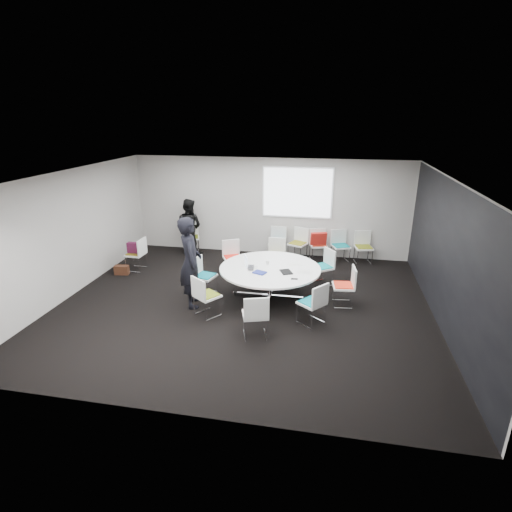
% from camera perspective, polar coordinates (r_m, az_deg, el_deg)
% --- Properties ---
extents(room_shell, '(8.08, 7.08, 2.88)m').
position_cam_1_polar(room_shell, '(8.30, -1.23, 1.73)').
color(room_shell, black).
rests_on(room_shell, ground).
extents(conference_table, '(2.24, 2.24, 0.73)m').
position_cam_1_polar(conference_table, '(8.94, 2.00, -2.79)').
color(conference_table, silver).
rests_on(conference_table, ground).
extents(projection_screen, '(1.90, 0.03, 1.35)m').
position_cam_1_polar(projection_screen, '(11.41, 5.91, 8.97)').
color(projection_screen, white).
rests_on(projection_screen, room_shell).
extents(chair_ring_a, '(0.50, 0.51, 0.88)m').
position_cam_1_polar(chair_ring_a, '(8.91, 12.37, -5.22)').
color(chair_ring_a, silver).
rests_on(chair_ring_a, ground).
extents(chair_ring_b, '(0.63, 0.63, 0.88)m').
position_cam_1_polar(chair_ring_b, '(9.86, 9.41, -2.50)').
color(chair_ring_b, silver).
rests_on(chair_ring_b, ground).
extents(chair_ring_c, '(0.47, 0.46, 0.88)m').
position_cam_1_polar(chair_ring_c, '(10.51, 2.82, -0.83)').
color(chair_ring_c, silver).
rests_on(chair_ring_c, ground).
extents(chair_ring_d, '(0.61, 0.61, 0.88)m').
position_cam_1_polar(chair_ring_d, '(10.37, -3.33, -1.14)').
color(chair_ring_d, silver).
rests_on(chair_ring_d, ground).
extents(chair_ring_e, '(0.54, 0.55, 0.88)m').
position_cam_1_polar(chair_ring_e, '(9.28, -7.33, -3.87)').
color(chair_ring_e, silver).
rests_on(chair_ring_e, ground).
extents(chair_ring_f, '(0.64, 0.63, 0.88)m').
position_cam_1_polar(chair_ring_f, '(8.33, -7.01, -6.71)').
color(chair_ring_f, silver).
rests_on(chair_ring_f, ground).
extents(chair_ring_g, '(0.57, 0.57, 0.88)m').
position_cam_1_polar(chair_ring_g, '(7.54, -0.10, -9.55)').
color(chair_ring_g, silver).
rests_on(chair_ring_g, ground).
extents(chair_ring_h, '(0.64, 0.64, 0.88)m').
position_cam_1_polar(chair_ring_h, '(8.05, 7.98, -7.75)').
color(chair_ring_h, silver).
rests_on(chair_ring_h, ground).
extents(chair_back_a, '(0.48, 0.46, 0.88)m').
position_cam_1_polar(chair_back_a, '(11.56, 3.04, 1.11)').
color(chair_back_a, silver).
rests_on(chair_back_a, ground).
extents(chair_back_b, '(0.60, 0.59, 0.88)m').
position_cam_1_polar(chair_back_b, '(11.52, 5.99, 0.96)').
color(chair_back_b, silver).
rests_on(chair_back_b, ground).
extents(chair_back_c, '(0.55, 0.54, 0.88)m').
position_cam_1_polar(chair_back_c, '(11.49, 8.85, 0.76)').
color(chair_back_c, silver).
rests_on(chair_back_c, ground).
extents(chair_back_d, '(0.59, 0.58, 0.88)m').
position_cam_1_polar(chair_back_d, '(11.50, 11.93, 0.58)').
color(chair_back_d, silver).
rests_on(chair_back_d, ground).
extents(chair_back_e, '(0.54, 0.53, 0.88)m').
position_cam_1_polar(chair_back_e, '(11.53, 15.04, 0.39)').
color(chair_back_e, silver).
rests_on(chair_back_e, ground).
extents(chair_spare_left, '(0.47, 0.48, 0.88)m').
position_cam_1_polar(chair_spare_left, '(11.09, -16.66, -0.56)').
color(chair_spare_left, silver).
rests_on(chair_spare_left, ground).
extents(chair_person_back, '(0.59, 0.58, 0.88)m').
position_cam_1_polar(chair_person_back, '(12.18, -9.18, 1.86)').
color(chair_person_back, silver).
rests_on(chair_person_back, ground).
extents(person_main, '(0.72, 0.85, 1.98)m').
position_cam_1_polar(person_main, '(8.55, -9.35, -0.91)').
color(person_main, black).
rests_on(person_main, ground).
extents(person_back, '(0.89, 0.75, 1.65)m').
position_cam_1_polar(person_back, '(11.87, -9.56, 4.15)').
color(person_back, black).
rests_on(person_back, ground).
extents(laptop, '(0.25, 0.34, 0.02)m').
position_cam_1_polar(laptop, '(8.82, -0.44, -1.68)').
color(laptop, '#333338').
rests_on(laptop, conference_table).
extents(laptop_lid, '(0.13, 0.28, 0.22)m').
position_cam_1_polar(laptop_lid, '(8.92, -1.46, -0.65)').
color(laptop_lid, silver).
rests_on(laptop_lid, conference_table).
extents(notebook_black, '(0.32, 0.36, 0.02)m').
position_cam_1_polar(notebook_black, '(8.63, 4.33, -2.27)').
color(notebook_black, black).
rests_on(notebook_black, conference_table).
extents(tablet_folio, '(0.32, 0.28, 0.03)m').
position_cam_1_polar(tablet_folio, '(8.56, 0.52, -2.37)').
color(tablet_folio, navy).
rests_on(tablet_folio, conference_table).
extents(papers_right, '(0.36, 0.32, 0.00)m').
position_cam_1_polar(papers_right, '(9.11, 5.65, -1.14)').
color(papers_right, white).
rests_on(papers_right, conference_table).
extents(papers_front, '(0.32, 0.24, 0.00)m').
position_cam_1_polar(papers_front, '(8.69, 6.87, -2.25)').
color(papers_front, silver).
rests_on(papers_front, conference_table).
extents(cup, '(0.08, 0.08, 0.09)m').
position_cam_1_polar(cup, '(9.05, 1.61, -0.92)').
color(cup, white).
rests_on(cup, conference_table).
extents(phone, '(0.15, 0.08, 0.01)m').
position_cam_1_polar(phone, '(8.30, 5.49, -3.28)').
color(phone, black).
rests_on(phone, conference_table).
extents(maroon_bag, '(0.40, 0.14, 0.28)m').
position_cam_1_polar(maroon_bag, '(10.98, -16.91, 1.14)').
color(maroon_bag, '#49132F').
rests_on(maroon_bag, chair_spare_left).
extents(brown_bag, '(0.38, 0.21, 0.24)m').
position_cam_1_polar(brown_bag, '(10.95, -18.64, -1.91)').
color(brown_bag, '#3E2013').
rests_on(brown_bag, ground).
extents(red_jacket, '(0.47, 0.28, 0.36)m').
position_cam_1_polar(red_jacket, '(11.14, 8.93, 2.46)').
color(red_jacket, '#A61A14').
rests_on(red_jacket, chair_back_c).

